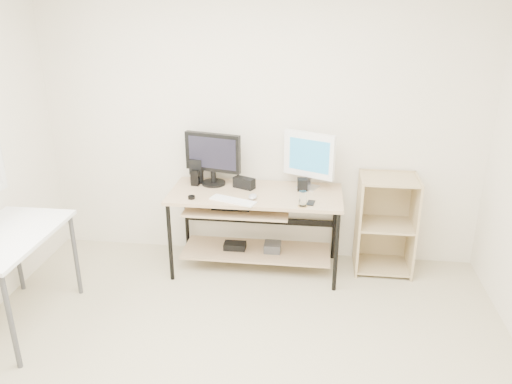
{
  "coord_description": "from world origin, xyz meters",
  "views": [
    {
      "loc": [
        0.5,
        -2.36,
        2.33
      ],
      "look_at": [
        0.05,
        1.3,
        0.89
      ],
      "focal_mm": 35.0,
      "sensor_mm": 36.0,
      "label": 1
    }
  ],
  "objects_px": {
    "desk": "(253,214)",
    "white_imac": "(309,157)",
    "side_table": "(6,245)",
    "shelf_unit": "(385,222)",
    "audio_controller": "(195,178)",
    "black_monitor": "(213,156)"
  },
  "relations": [
    {
      "from": "desk",
      "to": "white_imac",
      "type": "relative_size",
      "value": 2.96
    },
    {
      "from": "side_table",
      "to": "shelf_unit",
      "type": "height_order",
      "value": "shelf_unit"
    },
    {
      "from": "desk",
      "to": "side_table",
      "type": "bearing_deg",
      "value": -147.35
    },
    {
      "from": "side_table",
      "to": "white_imac",
      "type": "bearing_deg",
      "value": 29.93
    },
    {
      "from": "side_table",
      "to": "shelf_unit",
      "type": "xyz_separation_m",
      "value": [
        2.83,
        1.22,
        -0.22
      ]
    },
    {
      "from": "desk",
      "to": "audio_controller",
      "type": "bearing_deg",
      "value": 169.15
    },
    {
      "from": "desk",
      "to": "black_monitor",
      "type": "height_order",
      "value": "black_monitor"
    },
    {
      "from": "black_monitor",
      "to": "side_table",
      "type": "bearing_deg",
      "value": -122.86
    },
    {
      "from": "desk",
      "to": "side_table",
      "type": "height_order",
      "value": "same"
    },
    {
      "from": "audio_controller",
      "to": "side_table",
      "type": "bearing_deg",
      "value": -126.66
    },
    {
      "from": "black_monitor",
      "to": "white_imac",
      "type": "distance_m",
      "value": 0.85
    },
    {
      "from": "desk",
      "to": "side_table",
      "type": "distance_m",
      "value": 1.97
    },
    {
      "from": "desk",
      "to": "white_imac",
      "type": "height_order",
      "value": "white_imac"
    },
    {
      "from": "desk",
      "to": "shelf_unit",
      "type": "bearing_deg",
      "value": 7.77
    },
    {
      "from": "shelf_unit",
      "to": "audio_controller",
      "type": "xyz_separation_m",
      "value": [
        -1.71,
        -0.06,
        0.37
      ]
    },
    {
      "from": "white_imac",
      "to": "desk",
      "type": "bearing_deg",
      "value": -136.35
    },
    {
      "from": "side_table",
      "to": "shelf_unit",
      "type": "distance_m",
      "value": 3.09
    },
    {
      "from": "white_imac",
      "to": "shelf_unit",
      "type": "bearing_deg",
      "value": 23.94
    },
    {
      "from": "side_table",
      "to": "black_monitor",
      "type": "distance_m",
      "value": 1.8
    },
    {
      "from": "desk",
      "to": "audio_controller",
      "type": "relative_size",
      "value": 10.49
    },
    {
      "from": "desk",
      "to": "shelf_unit",
      "type": "xyz_separation_m",
      "value": [
        1.18,
        0.16,
        -0.09
      ]
    },
    {
      "from": "shelf_unit",
      "to": "desk",
      "type": "bearing_deg",
      "value": -172.23
    }
  ]
}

